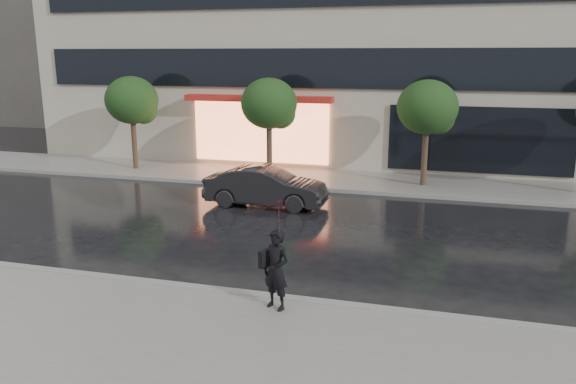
% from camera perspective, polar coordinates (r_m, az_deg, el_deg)
% --- Properties ---
extents(ground, '(120.00, 120.00, 0.00)m').
position_cam_1_polar(ground, '(12.55, -2.37, -8.96)').
color(ground, black).
rests_on(ground, ground).
extents(sidewalk_near, '(60.00, 4.50, 0.12)m').
position_cam_1_polar(sidewalk_near, '(9.80, -8.40, -15.66)').
color(sidewalk_near, slate).
rests_on(sidewalk_near, ground).
extents(sidewalk_far, '(60.00, 3.50, 0.12)m').
position_cam_1_polar(sidewalk_far, '(22.08, 5.76, 1.20)').
color(sidewalk_far, slate).
rests_on(sidewalk_far, ground).
extents(curb_near, '(60.00, 0.25, 0.14)m').
position_cam_1_polar(curb_near, '(11.66, -3.89, -10.46)').
color(curb_near, gray).
rests_on(curb_near, ground).
extents(curb_far, '(60.00, 0.25, 0.14)m').
position_cam_1_polar(curb_far, '(20.40, 4.93, 0.19)').
color(curb_far, gray).
rests_on(curb_far, ground).
extents(bg_building_left, '(14.00, 10.00, 12.00)m').
position_cam_1_polar(bg_building_left, '(48.66, -25.82, 13.83)').
color(bg_building_left, '#59544F').
rests_on(bg_building_left, ground).
extents(tree_far_west, '(2.20, 2.20, 3.99)m').
position_cam_1_polar(tree_far_west, '(24.56, -15.43, 8.80)').
color(tree_far_west, '#33261C').
rests_on(tree_far_west, ground).
extents(tree_mid_west, '(2.20, 2.20, 3.99)m').
position_cam_1_polar(tree_mid_west, '(22.11, -1.77, 8.79)').
color(tree_mid_west, '#33261C').
rests_on(tree_mid_west, ground).
extents(tree_mid_east, '(2.20, 2.20, 3.99)m').
position_cam_1_polar(tree_mid_east, '(21.13, 14.14, 8.15)').
color(tree_mid_east, '#33261C').
rests_on(tree_mid_east, ground).
extents(parked_car, '(3.97, 1.39, 1.31)m').
position_cam_1_polar(parked_car, '(18.35, -2.27, 0.56)').
color(parked_car, black).
rests_on(parked_car, ground).
extents(pedestrian_with_umbrella, '(1.09, 1.10, 2.16)m').
position_cam_1_polar(pedestrian_with_umbrella, '(10.46, -1.10, -4.84)').
color(pedestrian_with_umbrella, black).
rests_on(pedestrian_with_umbrella, sidewalk_near).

